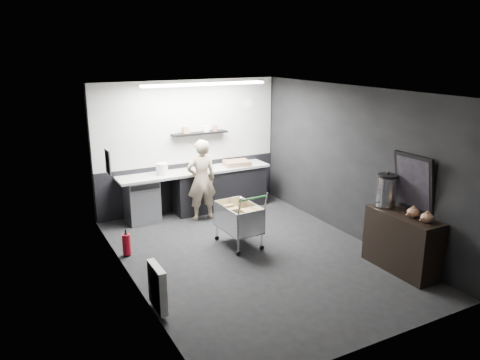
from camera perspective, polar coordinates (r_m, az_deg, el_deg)
floor at (r=7.86m, az=1.64°, el=-9.16°), size 5.50×5.50×0.00m
ceiling at (r=7.15m, az=1.82°, el=10.84°), size 5.50×5.50×0.00m
wall_back at (r=9.81m, az=-6.28°, el=4.17°), size 5.50×0.00×5.50m
wall_front at (r=5.31m, az=16.70°, el=-6.70°), size 5.50×0.00×5.50m
wall_left at (r=6.67m, az=-13.38°, el=-1.82°), size 0.00×5.50×5.50m
wall_right at (r=8.53m, az=13.48°, el=2.05°), size 0.00×5.50×5.50m
kitchen_wall_panel at (r=9.70m, az=-6.33°, el=7.04°), size 3.95×0.02×1.70m
dado_panel at (r=9.99m, az=-6.09°, el=-0.63°), size 3.95×0.02×1.00m
floating_shelf at (r=9.71m, az=-4.94°, el=5.71°), size 1.20×0.22×0.04m
wall_clock at (r=10.24m, az=1.02°, el=9.30°), size 0.20×0.03×0.20m
poster at (r=7.84m, az=-15.82°, el=2.18°), size 0.02×0.30×0.40m
poster_red_band at (r=7.83m, az=-15.82°, el=2.68°), size 0.02×0.22×0.10m
radiator at (r=6.27m, az=-10.04°, el=-12.75°), size 0.10×0.50×0.60m
ceiling_strip at (r=8.80m, az=-4.31°, el=11.57°), size 2.40×0.20×0.04m
prep_counter at (r=9.78m, az=-4.67°, el=-1.22°), size 3.20×0.61×0.90m
person at (r=9.21m, az=-4.72°, el=-0.01°), size 0.63×0.45×1.62m
shopping_cart at (r=8.06m, az=-0.18°, el=-4.81°), size 0.58×0.93×1.00m
sideboard at (r=7.60m, az=19.11°, el=-6.25°), size 0.52×1.21×1.81m
fire_extinguisher at (r=7.99m, az=-13.67°, el=-7.53°), size 0.13×0.13×0.44m
cardboard_box at (r=9.94m, az=-0.39°, el=2.07°), size 0.57×0.47×0.10m
pink_tub at (r=9.34m, az=-9.50°, el=1.33°), size 0.23×0.23×0.23m
white_container at (r=9.61m, az=-4.44°, el=1.76°), size 0.21×0.17×0.18m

